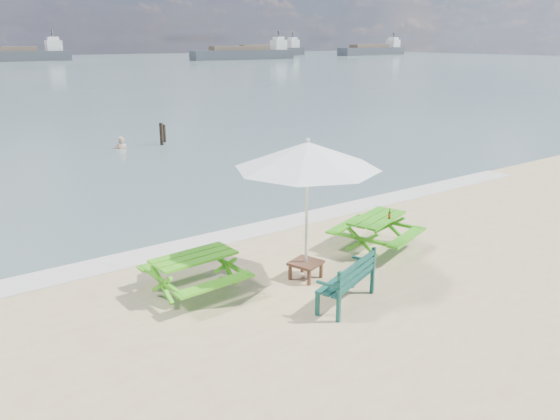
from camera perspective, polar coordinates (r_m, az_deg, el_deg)
foam_strip at (r=13.38m, az=-4.76°, el=-2.55°), size 22.00×0.90×0.01m
picnic_table_left at (r=10.39m, az=-8.89°, el=-6.69°), size 1.63×1.80×0.74m
picnic_table_right at (r=12.55m, az=10.02°, el=-2.41°), size 2.05×2.16×0.75m
park_bench at (r=9.95m, az=6.88°, el=-8.28°), size 1.50×0.94×0.88m
side_table at (r=10.91m, az=2.70°, el=-6.24°), size 0.71×0.71×0.36m
patio_umbrella at (r=10.20m, az=2.88°, el=5.73°), size 3.53×3.53×2.75m
beer_bottle at (r=12.33m, az=11.35°, el=-0.56°), size 0.06×0.06×0.24m
swimmer at (r=24.95m, az=-16.21°, el=5.55°), size 0.67×0.52×1.64m
mooring_pilings at (r=25.51m, az=-12.16°, el=7.58°), size 0.56×0.76×1.20m
cargo_ships at (r=139.85m, az=-9.91°, el=15.83°), size 145.33×35.90×4.40m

